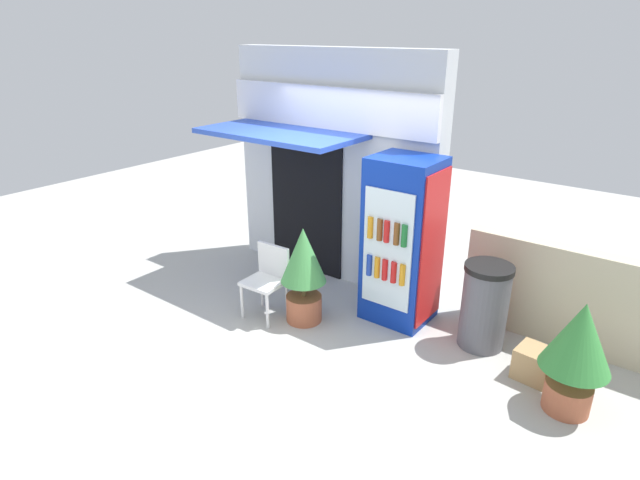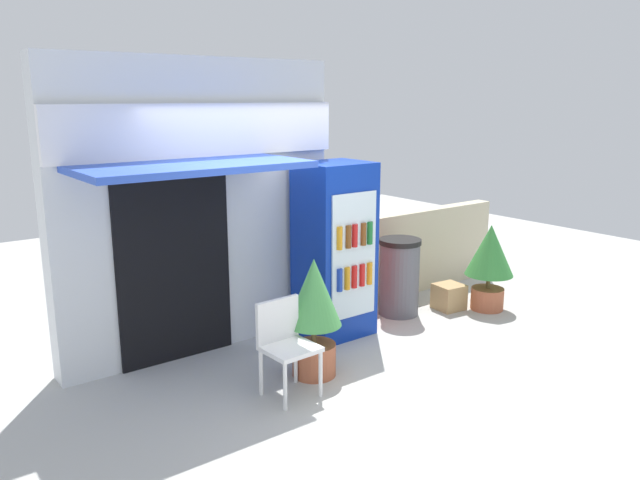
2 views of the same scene
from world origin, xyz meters
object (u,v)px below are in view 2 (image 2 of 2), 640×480
Objects in this scene: trash_bin at (399,277)px; cardboard_box at (449,297)px; plastic_chair at (285,340)px; potted_plant_near_shop at (314,308)px; potted_plant_curbside at (490,258)px; drink_cooler at (335,250)px.

cardboard_box is at bearing -21.91° from trash_bin.
potted_plant_near_shop is (0.42, 0.14, 0.16)m from plastic_chair.
potted_plant_near_shop is 1.07× the size of potted_plant_curbside.
drink_cooler is at bearing 171.56° from cardboard_box.
cardboard_box is (0.62, -0.25, -0.31)m from trash_bin.
cardboard_box is (-0.37, 0.29, -0.49)m from potted_plant_curbside.
plastic_chair reaches higher than cardboard_box.
potted_plant_near_shop is 1.98m from trash_bin.
plastic_chair is 0.74× the size of potted_plant_near_shop.
potted_plant_curbside is (2.82, 0.20, -0.01)m from potted_plant_near_shop.
drink_cooler is at bearing 165.02° from potted_plant_curbside.
plastic_chair is 0.47m from potted_plant_near_shop.
drink_cooler is 2.25× the size of plastic_chair.
drink_cooler is 2.04× the size of trash_bin.
plastic_chair is 0.79× the size of potted_plant_curbside.
potted_plant_near_shop reaches higher than plastic_chair.
potted_plant_curbside reaches higher than trash_bin.
potted_plant_curbside is at bearing -28.63° from trash_bin.
potted_plant_curbside is at bearing 3.96° from potted_plant_near_shop.
trash_bin is at bearing 158.09° from cardboard_box.
potted_plant_curbside is 1.15m from trash_bin.
drink_cooler is 1.82m from cardboard_box.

